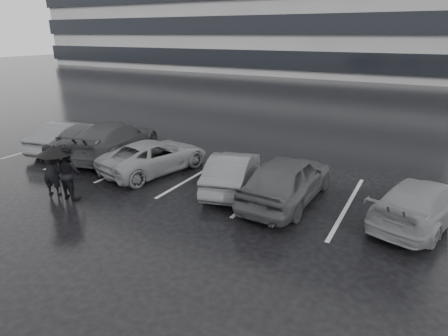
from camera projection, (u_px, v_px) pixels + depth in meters
ground at (213, 213)px, 11.19m from camera, size 160.00×160.00×0.00m
car_main at (287, 179)px, 11.77m from camera, size 1.94×4.53×1.52m
car_west_a at (232, 171)px, 12.80m from camera, size 2.32×4.07×1.27m
car_west_b at (155, 156)px, 14.45m from camera, size 2.94×4.73×1.22m
car_west_c at (115, 139)px, 16.25m from camera, size 3.07×5.40×1.48m
car_west_d at (69, 136)px, 17.01m from camera, size 2.20×4.29×1.35m
car_east at (420, 202)px, 10.48m from camera, size 2.80×4.56×1.23m
pedestrian_left at (51, 170)px, 12.20m from camera, size 0.74×0.61×1.75m
pedestrian_right at (68, 173)px, 12.00m from camera, size 0.86×0.68×1.72m
umbrella at (54, 150)px, 11.64m from camera, size 1.07×1.07×1.82m
stall_stripes at (229, 181)px, 13.61m from camera, size 19.72×5.00×0.00m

